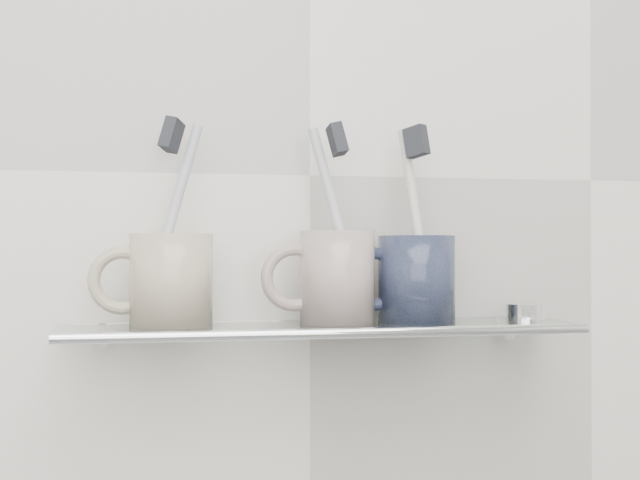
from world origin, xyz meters
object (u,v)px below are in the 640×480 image
object	(u,v)px
shelf_glass	(322,328)
mug_center	(337,277)
mug_left	(171,280)
mug_right	(417,279)

from	to	relation	value
shelf_glass	mug_center	size ratio (longest dim) A/B	5.50
mug_left	mug_center	size ratio (longest dim) A/B	0.96
mug_right	mug_left	bearing A→B (deg)	-161.79
mug_center	mug_right	world-z (taller)	mug_center
shelf_glass	mug_center	world-z (taller)	mug_center
mug_left	mug_center	bearing A→B (deg)	-4.94
shelf_glass	mug_right	xyz separation A→B (m)	(0.10, 0.00, 0.05)
shelf_glass	mug_center	bearing A→B (deg)	17.23
shelf_glass	mug_left	size ratio (longest dim) A/B	5.72
mug_left	mug_center	xyz separation A→B (m)	(0.16, 0.00, 0.00)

